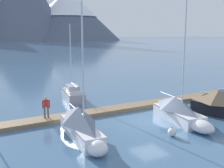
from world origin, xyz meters
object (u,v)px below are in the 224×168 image
(sailboat_mid_dock_port, at_px, (72,93))
(sailboat_second_berth, at_px, (81,124))
(mooring_buoy_channel_marker, at_px, (172,132))
(person_on_dock, at_px, (46,106))
(sailboat_mid_dock_starboard, at_px, (180,111))

(sailboat_mid_dock_port, bearing_deg, sailboat_second_berth, -107.93)
(sailboat_second_berth, xyz_separation_m, sailboat_mid_dock_port, (3.52, 10.87, -0.37))
(sailboat_mid_dock_port, height_order, mooring_buoy_channel_marker, sailboat_mid_dock_port)
(person_on_dock, bearing_deg, mooring_buoy_channel_marker, -48.22)
(sailboat_mid_dock_starboard, bearing_deg, mooring_buoy_channel_marker, -140.77)
(sailboat_second_berth, xyz_separation_m, person_on_dock, (-0.94, 4.61, 0.28))
(sailboat_second_berth, xyz_separation_m, mooring_buoy_channel_marker, (5.41, -2.50, -0.70))
(sailboat_second_berth, height_order, sailboat_mid_dock_starboard, sailboat_mid_dock_starboard)
(sailboat_mid_dock_port, height_order, person_on_dock, sailboat_mid_dock_port)
(sailboat_second_berth, distance_m, sailboat_mid_dock_starboard, 8.02)
(sailboat_second_berth, relative_size, person_on_dock, 5.35)
(sailboat_mid_dock_port, distance_m, mooring_buoy_channel_marker, 13.51)
(sailboat_mid_dock_starboard, relative_size, mooring_buoy_channel_marker, 14.61)
(person_on_dock, bearing_deg, sailboat_second_berth, -78.46)
(sailboat_mid_dock_port, distance_m, sailboat_mid_dock_starboard, 12.12)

